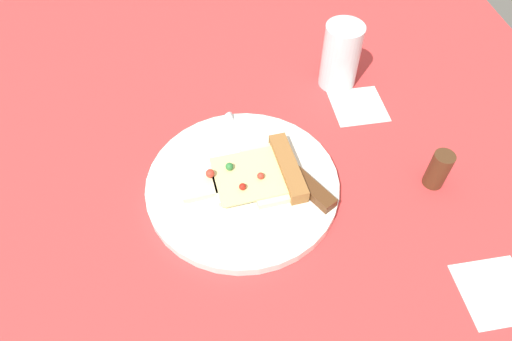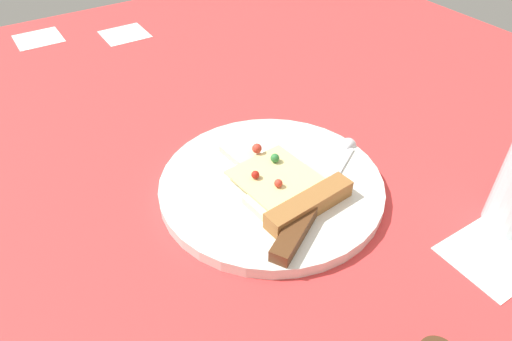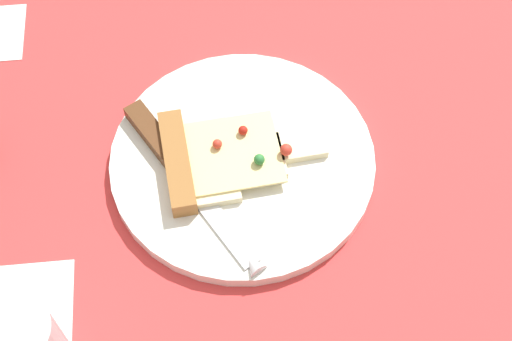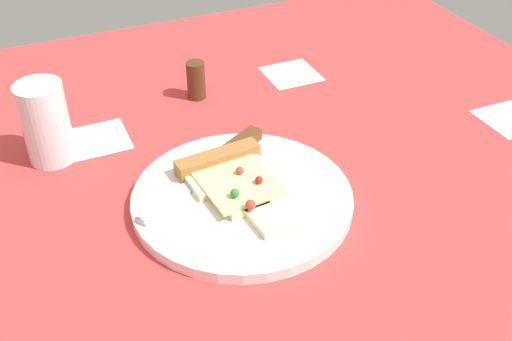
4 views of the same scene
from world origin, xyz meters
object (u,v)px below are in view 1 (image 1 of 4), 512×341
at_px(pepper_shaker, 438,170).
at_px(plate, 243,185).
at_px(drinking_glass, 341,56).
at_px(pizza_slice, 259,175).
at_px(knife, 286,167).

bearing_deg(pepper_shaker, plate, 172.49).
relative_size(drinking_glass, pepper_shaker, 1.86).
height_order(pizza_slice, drinking_glass, drinking_glass).
height_order(pizza_slice, pepper_shaker, pepper_shaker).
xyz_separation_m(plate, drinking_glass, (0.20, 0.21, 0.05)).
xyz_separation_m(knife, drinking_glass, (0.14, 0.20, 0.04)).
relative_size(pizza_slice, drinking_glass, 1.53).
xyz_separation_m(plate, pizza_slice, (0.03, 0.00, 0.02)).
height_order(plate, knife, knife).
relative_size(plate, drinking_glass, 2.43).
xyz_separation_m(drinking_glass, pepper_shaker, (0.08, -0.25, -0.03)).
relative_size(pizza_slice, knife, 0.83).
bearing_deg(plate, pizza_slice, 5.62).
bearing_deg(pizza_slice, plate, 90.22).
distance_m(knife, pepper_shaker, 0.22).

